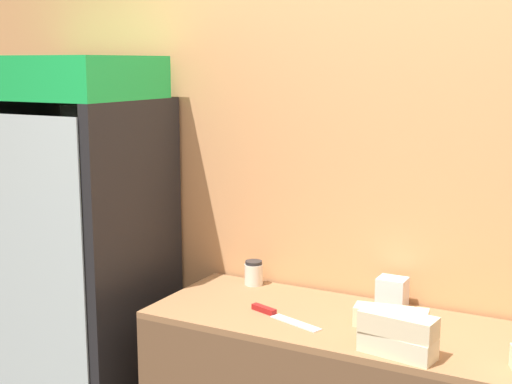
{
  "coord_description": "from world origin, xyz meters",
  "views": [
    {
      "loc": [
        0.68,
        -1.52,
        1.85
      ],
      "look_at": [
        -0.62,
        0.9,
        1.35
      ],
      "focal_mm": 50.0,
      "sensor_mm": 36.0,
      "label": 1
    }
  ],
  "objects_px": {
    "condiment_jar": "(254,273)",
    "napkin_dispenser": "(392,293)",
    "sandwich_stack_bottom": "(397,345)",
    "sandwich_stack_middle": "(398,324)",
    "chefs_knife": "(276,314)",
    "sandwich_flat_left": "(391,318)",
    "beverage_cooler": "(85,248)"
  },
  "relations": [
    {
      "from": "condiment_jar",
      "to": "napkin_dispenser",
      "type": "relative_size",
      "value": 0.87
    },
    {
      "from": "sandwich_stack_bottom",
      "to": "sandwich_stack_middle",
      "type": "distance_m",
      "value": 0.07
    },
    {
      "from": "chefs_knife",
      "to": "sandwich_flat_left",
      "type": "bearing_deg",
      "value": 13.07
    },
    {
      "from": "chefs_knife",
      "to": "sandwich_stack_bottom",
      "type": "bearing_deg",
      "value": -14.9
    },
    {
      "from": "chefs_knife",
      "to": "sandwich_stack_middle",
      "type": "bearing_deg",
      "value": -14.9
    },
    {
      "from": "sandwich_stack_bottom",
      "to": "beverage_cooler",
      "type": "bearing_deg",
      "value": 170.94
    },
    {
      "from": "sandwich_flat_left",
      "to": "chefs_knife",
      "type": "relative_size",
      "value": 0.84
    },
    {
      "from": "sandwich_stack_middle",
      "to": "condiment_jar",
      "type": "xyz_separation_m",
      "value": [
        -0.77,
        0.44,
        -0.05
      ]
    },
    {
      "from": "sandwich_stack_bottom",
      "to": "sandwich_flat_left",
      "type": "relative_size",
      "value": 0.95
    },
    {
      "from": "sandwich_stack_middle",
      "to": "chefs_knife",
      "type": "relative_size",
      "value": 0.79
    },
    {
      "from": "beverage_cooler",
      "to": "chefs_knife",
      "type": "distance_m",
      "value": 1.03
    },
    {
      "from": "sandwich_flat_left",
      "to": "condiment_jar",
      "type": "distance_m",
      "value": 0.7
    },
    {
      "from": "sandwich_stack_bottom",
      "to": "sandwich_stack_middle",
      "type": "bearing_deg",
      "value": 0.0
    },
    {
      "from": "sandwich_stack_middle",
      "to": "sandwich_stack_bottom",
      "type": "bearing_deg",
      "value": 180.0
    },
    {
      "from": "napkin_dispenser",
      "to": "beverage_cooler",
      "type": "bearing_deg",
      "value": -172.15
    },
    {
      "from": "beverage_cooler",
      "to": "condiment_jar",
      "type": "xyz_separation_m",
      "value": [
        0.76,
        0.2,
        -0.06
      ]
    },
    {
      "from": "chefs_knife",
      "to": "condiment_jar",
      "type": "bearing_deg",
      "value": 130.25
    },
    {
      "from": "sandwich_stack_middle",
      "to": "chefs_knife",
      "type": "bearing_deg",
      "value": 165.1
    },
    {
      "from": "sandwich_stack_bottom",
      "to": "chefs_knife",
      "type": "bearing_deg",
      "value": 165.1
    },
    {
      "from": "napkin_dispenser",
      "to": "sandwich_stack_bottom",
      "type": "bearing_deg",
      "value": -70.32
    },
    {
      "from": "chefs_knife",
      "to": "napkin_dispenser",
      "type": "bearing_deg",
      "value": 39.97
    },
    {
      "from": "sandwich_stack_bottom",
      "to": "condiment_jar",
      "type": "xyz_separation_m",
      "value": [
        -0.77,
        0.44,
        0.02
      ]
    },
    {
      "from": "sandwich_flat_left",
      "to": "condiment_jar",
      "type": "bearing_deg",
      "value": 162.88
    },
    {
      "from": "sandwich_stack_middle",
      "to": "beverage_cooler",
      "type": "bearing_deg",
      "value": 170.94
    },
    {
      "from": "chefs_knife",
      "to": "condiment_jar",
      "type": "relative_size",
      "value": 3.13
    },
    {
      "from": "napkin_dispenser",
      "to": "chefs_knife",
      "type": "bearing_deg",
      "value": -140.03
    },
    {
      "from": "sandwich_stack_middle",
      "to": "napkin_dispenser",
      "type": "height_order",
      "value": "sandwich_stack_middle"
    },
    {
      "from": "sandwich_stack_middle",
      "to": "napkin_dispenser",
      "type": "distance_m",
      "value": 0.46
    },
    {
      "from": "sandwich_stack_middle",
      "to": "sandwich_flat_left",
      "type": "distance_m",
      "value": 0.26
    },
    {
      "from": "sandwich_stack_bottom",
      "to": "chefs_knife",
      "type": "relative_size",
      "value": 0.8
    },
    {
      "from": "condiment_jar",
      "to": "napkin_dispenser",
      "type": "xyz_separation_m",
      "value": [
        0.61,
        -0.01,
        0.01
      ]
    },
    {
      "from": "sandwich_stack_bottom",
      "to": "sandwich_flat_left",
      "type": "bearing_deg",
      "value": 112.28
    }
  ]
}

